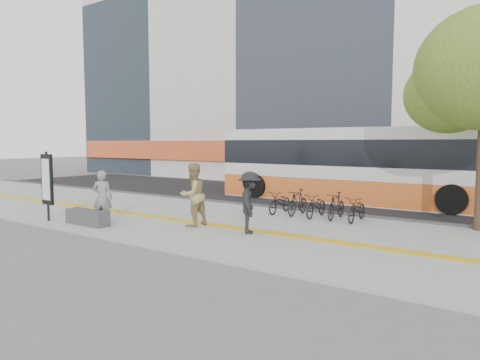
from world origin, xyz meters
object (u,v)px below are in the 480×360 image
Objects in this scene: bench at (88,217)px; signboard at (47,180)px; bus at (352,167)px; pedestrian_tan at (193,195)px; pedestrian_dark at (250,202)px; seated_woman at (102,197)px.

signboard is at bearing -169.19° from bench.
bus reaches higher than pedestrian_tan.
seated_woman is at bearing 75.74° from pedestrian_dark.
signboard is (-1.60, -0.31, 1.06)m from bench.
seated_woman is at bearing -114.43° from bus.
seated_woman is (0.34, 0.30, 0.60)m from bench.
bench is at bearing 10.96° from seated_woman.
pedestrian_dark is (6.31, 2.10, -0.43)m from signboard.
signboard is 1.29× the size of pedestrian_dark.
seated_woman is at bearing 17.41° from signboard.
seated_woman is (-4.27, -9.40, -0.61)m from bus.
pedestrian_tan reaches higher than pedestrian_dark.
signboard reaches higher than pedestrian_dark.
seated_woman is at bearing -53.02° from pedestrian_tan.
bench is 0.14× the size of bus.
pedestrian_tan is at bearing 179.36° from seated_woman.
bench is 0.85× the size of pedestrian_tan.
signboard is 0.19× the size of bus.
pedestrian_tan is at bearing 31.77° from bench.
seated_woman is 0.88× the size of pedestrian_tan.
signboard is at bearing -58.40° from pedestrian_tan.
bench is 0.97× the size of seated_woman.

